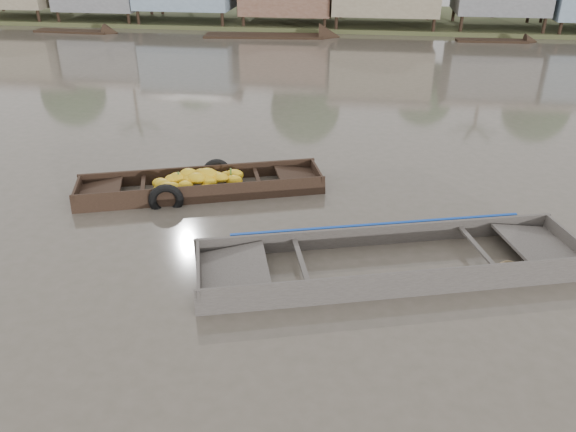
# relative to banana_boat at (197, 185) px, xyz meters

# --- Properties ---
(ground) EXTENTS (120.00, 120.00, 0.00)m
(ground) POSITION_rel_banana_boat_xyz_m (2.37, -3.42, -0.19)
(ground) COLOR #4B4539
(ground) RESTS_ON ground
(banana_boat) EXTENTS (6.36, 3.39, 0.89)m
(banana_boat) POSITION_rel_banana_boat_xyz_m (0.00, 0.00, 0.00)
(banana_boat) COLOR black
(banana_boat) RESTS_ON ground
(viewer_boat) EXTENTS (8.02, 4.18, 0.62)m
(viewer_boat) POSITION_rel_banana_boat_xyz_m (4.87, -2.90, -0.13)
(viewer_boat) COLOR #3C3633
(viewer_boat) RESTS_ON ground
(distant_boats) EXTENTS (47.19, 15.70, 0.35)m
(distant_boats) POSITION_rel_banana_boat_xyz_m (10.38, 19.82, -0.24)
(distant_boats) COLOR black
(distant_boats) RESTS_ON ground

